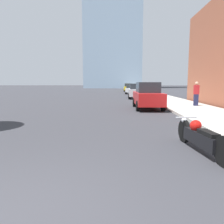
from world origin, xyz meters
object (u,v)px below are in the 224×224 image
(motorcycle, at_px, (200,137))
(parked_car_silver, at_px, (137,91))
(parked_car_yellow, at_px, (128,87))
(parked_car_red, at_px, (148,96))
(pedestrian, at_px, (196,93))
(parked_car_white, at_px, (131,89))

(motorcycle, relative_size, parked_car_silver, 0.57)
(parked_car_silver, height_order, parked_car_yellow, parked_car_yellow)
(motorcycle, relative_size, parked_car_yellow, 0.56)
(parked_car_silver, bearing_deg, parked_car_red, -89.07)
(motorcycle, bearing_deg, parked_car_yellow, 82.86)
(pedestrian, bearing_deg, parked_car_white, 99.49)
(parked_car_silver, distance_m, pedestrian, 10.28)
(motorcycle, xyz_separation_m, parked_car_yellow, (-0.15, 41.81, 0.46))
(parked_car_red, bearing_deg, parked_car_white, 89.16)
(motorcycle, relative_size, parked_car_white, 0.57)
(motorcycle, xyz_separation_m, parked_car_silver, (-0.03, 19.85, 0.45))
(parked_car_red, distance_m, parked_car_silver, 10.43)
(parked_car_silver, height_order, parked_car_white, parked_car_silver)
(parked_car_yellow, relative_size, pedestrian, 2.78)
(motorcycle, relative_size, parked_car_red, 0.61)
(motorcycle, distance_m, parked_car_silver, 19.85)
(parked_car_red, bearing_deg, parked_car_yellow, 89.12)
(parked_car_red, relative_size, parked_car_white, 0.93)
(motorcycle, height_order, parked_car_red, parked_car_red)
(parked_car_silver, relative_size, pedestrian, 2.72)
(parked_car_red, xyz_separation_m, parked_car_yellow, (-0.02, 32.40, -0.03))
(parked_car_yellow, xyz_separation_m, pedestrian, (3.51, -31.67, 0.17))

